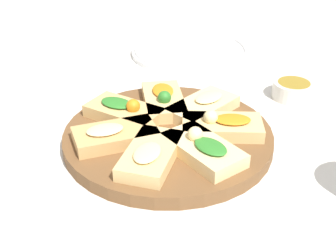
% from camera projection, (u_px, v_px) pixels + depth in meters
% --- Properties ---
extents(ground_plane, '(3.00, 3.00, 0.00)m').
position_uv_depth(ground_plane, '(168.00, 143.00, 0.69)').
color(ground_plane, silver).
extents(serving_board, '(0.31, 0.31, 0.02)m').
position_uv_depth(serving_board, '(168.00, 137.00, 0.69)').
color(serving_board, brown).
rests_on(serving_board, ground_plane).
extents(focaccia_slice_0, '(0.09, 0.13, 0.03)m').
position_uv_depth(focaccia_slice_0, '(115.00, 135.00, 0.65)').
color(focaccia_slice_0, tan).
rests_on(focaccia_slice_0, serving_board).
extents(focaccia_slice_1, '(0.13, 0.10, 0.03)m').
position_uv_depth(focaccia_slice_1, '(151.00, 155.00, 0.61)').
color(focaccia_slice_1, '#DBB775').
rests_on(focaccia_slice_1, serving_board).
extents(focaccia_slice_2, '(0.13, 0.11, 0.04)m').
position_uv_depth(focaccia_slice_2, '(203.00, 148.00, 0.62)').
color(focaccia_slice_2, '#E5C689').
rests_on(focaccia_slice_2, serving_board).
extents(focaccia_slice_3, '(0.07, 0.12, 0.04)m').
position_uv_depth(focaccia_slice_3, '(222.00, 126.00, 0.67)').
color(focaccia_slice_3, '#DBB775').
rests_on(focaccia_slice_3, serving_board).
extents(focaccia_slice_4, '(0.12, 0.13, 0.03)m').
position_uv_depth(focaccia_slice_4, '(203.00, 107.00, 0.73)').
color(focaccia_slice_4, '#E5C689').
rests_on(focaccia_slice_4, serving_board).
extents(focaccia_slice_5, '(0.12, 0.07, 0.04)m').
position_uv_depth(focaccia_slice_5, '(161.00, 100.00, 0.74)').
color(focaccia_slice_5, '#DBB775').
rests_on(focaccia_slice_5, serving_board).
extents(focaccia_slice_6, '(0.12, 0.13, 0.04)m').
position_uv_depth(focaccia_slice_6, '(124.00, 111.00, 0.71)').
color(focaccia_slice_6, tan).
rests_on(focaccia_slice_6, serving_board).
extents(plate_left, '(0.25, 0.25, 0.02)m').
position_uv_depth(plate_left, '(191.00, 50.00, 1.00)').
color(plate_left, white).
rests_on(plate_left, ground_plane).
extents(dipping_bowl, '(0.07, 0.07, 0.03)m').
position_uv_depth(dipping_bowl, '(293.00, 89.00, 0.81)').
color(dipping_bowl, silver).
rests_on(dipping_bowl, ground_plane).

